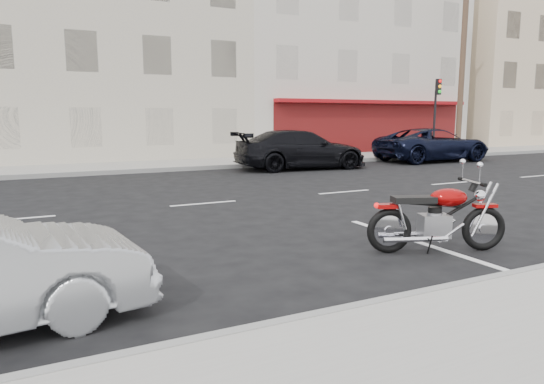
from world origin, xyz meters
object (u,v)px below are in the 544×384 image
(utility_pole, at_px, (462,66))
(traffic_light, at_px, (436,106))
(suv_far, at_px, (432,145))
(fire_hydrant, at_px, (410,146))
(car_far, at_px, (301,150))
(motorcycle, at_px, (486,219))

(utility_pole, height_order, traffic_light, utility_pole)
(traffic_light, height_order, suv_far, traffic_light)
(fire_hydrant, distance_m, car_far, 8.61)
(suv_far, bearing_deg, utility_pole, -57.17)
(fire_hydrant, distance_m, motorcycle, 18.29)
(utility_pole, xyz_separation_m, motorcycle, (-14.94, -14.38, -4.24))
(fire_hydrant, relative_size, motorcycle, 0.35)
(car_far, bearing_deg, fire_hydrant, -65.72)
(fire_hydrant, relative_size, car_far, 0.14)
(utility_pole, height_order, fire_hydrant, utility_pole)
(traffic_light, bearing_deg, fire_hydrant, 173.64)
(motorcycle, xyz_separation_m, suv_far, (10.37, 11.64, 0.26))
(traffic_light, bearing_deg, suv_far, -136.08)
(motorcycle, distance_m, car_far, 11.91)
(suv_far, bearing_deg, motorcycle, 140.16)
(utility_pole, height_order, suv_far, utility_pole)
(suv_far, relative_size, car_far, 1.04)
(traffic_light, distance_m, car_far, 10.15)
(utility_pole, distance_m, suv_far, 6.65)
(motorcycle, bearing_deg, fire_hydrant, 72.20)
(utility_pole, distance_m, fire_hydrant, 5.48)
(suv_far, bearing_deg, fire_hydrant, -20.14)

